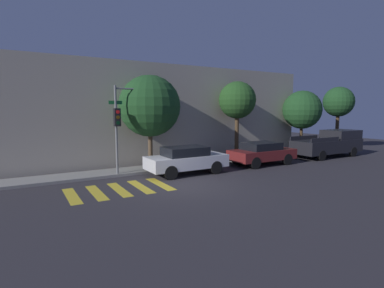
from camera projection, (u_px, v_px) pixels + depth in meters
The scene contains 12 objects.
ground_plane at pixel (183, 186), 13.57m from camera, with size 60.00×60.00×0.00m, color #2D2B30.
sidewalk at pixel (149, 169), 17.06m from camera, with size 26.00×1.76×0.14m, color gray.
building_row at pixel (125, 114), 20.39m from camera, with size 26.00×6.00×6.26m, color #A89E8E.
crosswalk at pixel (119, 190), 12.91m from camera, with size 4.31×2.60×0.00m.
traffic_light_pole at pixel (124, 114), 15.29m from camera, with size 2.08×0.56×4.65m.
sedan_near_corner at pixel (186, 159), 15.95m from camera, with size 4.34×1.77×1.48m.
sedan_middle at pixel (262, 153), 18.65m from camera, with size 4.22×1.88×1.41m.
pickup_truck at pixel (330, 143), 21.96m from camera, with size 5.74×2.02×1.92m.
tree_near_corner at pixel (150, 106), 16.91m from camera, with size 3.47×3.47×5.37m.
tree_midblock at pixel (237, 101), 19.99m from camera, with size 2.48×2.48×5.31m.
tree_far_end at pixel (302, 110), 23.27m from camera, with size 2.97×2.97×4.91m.
tree_behind_truck at pixel (339, 102), 25.45m from camera, with size 2.53×2.53×5.37m.
Camera 1 is at (-6.32, -11.67, 3.43)m, focal length 28.00 mm.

